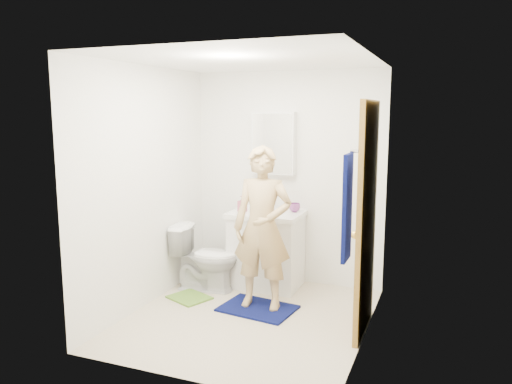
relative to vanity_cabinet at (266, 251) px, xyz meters
The scene contains 22 objects.
floor 1.01m from the vanity_cabinet, 80.69° to the right, with size 2.20×2.40×0.02m, color beige.
ceiling 2.21m from the vanity_cabinet, 80.69° to the right, with size 2.20×2.40×0.02m, color white.
wall_back 0.87m from the vanity_cabinet, 63.05° to the left, with size 2.20×0.02×2.40m, color white.
wall_front 2.28m from the vanity_cabinet, 85.96° to the right, with size 2.20×0.02×2.40m, color white.
wall_left 1.55m from the vanity_cabinet, 136.37° to the right, with size 0.02×2.40×2.40m, color white.
wall_right 1.75m from the vanity_cabinet, 35.99° to the right, with size 0.02×2.40×2.40m, color white.
vanity_cabinet is the anchor object (origin of this frame).
countertop 0.43m from the vanity_cabinet, ahead, with size 0.79×0.59×0.05m, color white.
sink_basin 0.44m from the vanity_cabinet, ahead, with size 0.40×0.40×0.03m, color white.
faucet 0.54m from the vanity_cabinet, 90.00° to the left, with size 0.03×0.03×0.12m, color silver.
medicine_cabinet 1.22m from the vanity_cabinet, 90.00° to the left, with size 0.50×0.12×0.70m, color white.
mirror_panel 1.21m from the vanity_cabinet, 90.00° to the left, with size 0.46×0.01×0.66m, color white.
door 1.57m from the vanity_cabinet, 32.20° to the right, with size 0.05×0.80×2.05m, color #A4772D.
door_knob 1.69m from the vanity_cabinet, 42.72° to the right, with size 0.07×0.07×0.07m, color gold.
towel 2.08m from the vanity_cabinet, 51.53° to the right, with size 0.03×0.24×0.80m, color #070E49.
towel_hook 2.30m from the vanity_cabinet, 50.60° to the right, with size 0.02×0.02×0.06m, color silver.
toilet 0.69m from the vanity_cabinet, 148.76° to the right, with size 0.40×0.71×0.72m, color white.
bath_mat 0.81m from the vanity_cabinet, 76.75° to the right, with size 0.71×0.51×0.02m, color #070E49.
green_rug 1.00m from the vanity_cabinet, 132.28° to the right, with size 0.40×0.34×0.02m, color olive.
soap_dispenser 0.60m from the vanity_cabinet, 163.54° to the right, with size 0.08×0.08×0.18m, color #BC576D.
toothbrush_cup 0.59m from the vanity_cabinet, 23.79° to the left, with size 0.12×0.12×0.10m, color #833C84.
man 0.79m from the vanity_cabinet, 73.27° to the right, with size 0.59×0.38×1.61m, color tan.
Camera 1 is at (1.72, -4.18, 1.95)m, focal length 35.00 mm.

